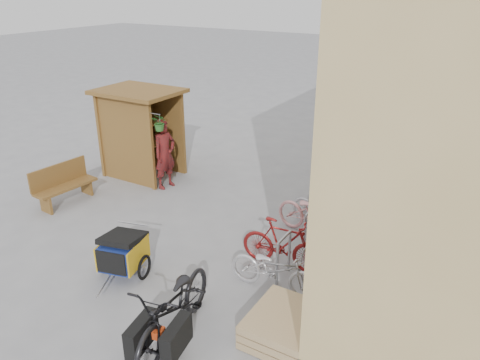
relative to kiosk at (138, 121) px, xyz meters
The scene contains 17 objects.
ground 4.39m from the kiosk, 37.02° to the right, with size 80.00×80.00×0.00m, color gray.
kiosk is the anchor object (origin of this frame).
bike_rack 5.67m from the kiosk, ahead, with size 0.05×5.35×0.86m.
pallet_stack 7.50m from the kiosk, 31.66° to the right, with size 1.00×1.20×0.40m.
bench 2.59m from the kiosk, 99.79° to the right, with size 0.61×1.57×0.97m.
shopping_carts 7.43m from the kiosk, 31.66° to the left, with size 0.58×1.95×1.04m.
child_trailer 5.01m from the kiosk, 52.09° to the right, with size 0.96×1.51×0.87m.
cargo_bike 6.89m from the kiosk, 44.16° to the right, with size 1.14×2.29×1.15m.
person_kiosk 1.35m from the kiosk, 15.85° to the right, with size 0.67×0.44×1.83m, color maroon.
bike_0 6.42m from the kiosk, 27.29° to the right, with size 0.58×1.67×0.88m, color #BCBCC1.
bike_1 5.93m from the kiosk, 21.75° to the right, with size 0.47×1.65×0.99m, color maroon.
bike_2 5.67m from the kiosk, ahead, with size 0.66×1.89×0.99m, color pink.
bike_3 5.59m from the kiosk, ahead, with size 0.42×1.49×0.90m, color #BCBCC1.
bike_4 5.74m from the kiosk, ahead, with size 0.56×1.61×0.85m, color #BCBCC1.
bike_5 5.65m from the kiosk, ahead, with size 0.47×1.67×1.00m, color maroon.
bike_6 6.06m from the kiosk, 14.65° to the left, with size 0.57×1.64×0.86m, color #1B616C.
bike_7 5.90m from the kiosk, 19.72° to the left, with size 0.48×1.68×1.01m, color black.
Camera 1 is at (5.30, -6.59, 5.03)m, focal length 35.00 mm.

